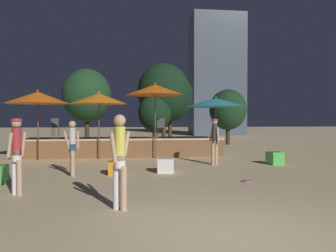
{
  "coord_description": "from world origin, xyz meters",
  "views": [
    {
      "loc": [
        -1.57,
        -4.55,
        1.75
      ],
      "look_at": [
        0.0,
        7.91,
        1.45
      ],
      "focal_mm": 35.0,
      "sensor_mm": 36.0,
      "label": 1
    }
  ],
  "objects_px": {
    "cube_seat_1": "(165,165)",
    "person_2": "(215,139)",
    "person_4": "(17,152)",
    "patio_umbrella_3": "(99,99)",
    "background_tree_0": "(164,92)",
    "background_tree_1": "(170,96)",
    "cube_seat_0": "(275,158)",
    "background_tree_4": "(155,114)",
    "person_0": "(72,146)",
    "bistro_chair_0": "(56,125)",
    "background_tree_3": "(228,110)",
    "bistro_chair_1": "(161,126)",
    "person_1": "(120,157)",
    "patio_umbrella_1": "(155,90)",
    "patio_umbrella_0": "(38,98)",
    "patio_umbrella_2": "(216,103)",
    "frisbee_disc": "(246,181)",
    "cube_seat_3": "(117,168)",
    "background_tree_2": "(87,96)"
  },
  "relations": [
    {
      "from": "person_0",
      "to": "person_4",
      "type": "xyz_separation_m",
      "value": [
        -0.85,
        -2.38,
        0.09
      ]
    },
    {
      "from": "cube_seat_1",
      "to": "patio_umbrella_1",
      "type": "bearing_deg",
      "value": 90.11
    },
    {
      "from": "patio_umbrella_1",
      "to": "background_tree_1",
      "type": "relative_size",
      "value": 0.65
    },
    {
      "from": "person_4",
      "to": "patio_umbrella_2",
      "type": "bearing_deg",
      "value": -96.63
    },
    {
      "from": "patio_umbrella_3",
      "to": "cube_seat_0",
      "type": "xyz_separation_m",
      "value": [
        6.75,
        -2.41,
        -2.34
      ]
    },
    {
      "from": "person_4",
      "to": "person_0",
      "type": "bearing_deg",
      "value": -71.26
    },
    {
      "from": "cube_seat_1",
      "to": "person_2",
      "type": "relative_size",
      "value": 0.33
    },
    {
      "from": "patio_umbrella_1",
      "to": "person_1",
      "type": "xyz_separation_m",
      "value": [
        -1.36,
        -7.92,
        -1.97
      ]
    },
    {
      "from": "background_tree_3",
      "to": "background_tree_1",
      "type": "bearing_deg",
      "value": 157.29
    },
    {
      "from": "cube_seat_0",
      "to": "background_tree_1",
      "type": "xyz_separation_m",
      "value": [
        -2.59,
        10.83,
        3.05
      ]
    },
    {
      "from": "patio_umbrella_3",
      "to": "person_0",
      "type": "height_order",
      "value": "patio_umbrella_3"
    },
    {
      "from": "person_2",
      "to": "background_tree_2",
      "type": "height_order",
      "value": "background_tree_2"
    },
    {
      "from": "patio_umbrella_0",
      "to": "bistro_chair_1",
      "type": "bearing_deg",
      "value": 10.77
    },
    {
      "from": "patio_umbrella_1",
      "to": "background_tree_1",
      "type": "distance_m",
      "value": 8.6
    },
    {
      "from": "patio_umbrella_1",
      "to": "person_4",
      "type": "relative_size",
      "value": 1.88
    },
    {
      "from": "background_tree_0",
      "to": "cube_seat_0",
      "type": "bearing_deg",
      "value": -71.66
    },
    {
      "from": "person_1",
      "to": "bistro_chair_1",
      "type": "height_order",
      "value": "person_1"
    },
    {
      "from": "background_tree_3",
      "to": "bistro_chair_1",
      "type": "bearing_deg",
      "value": -130.73
    },
    {
      "from": "cube_seat_0",
      "to": "background_tree_4",
      "type": "bearing_deg",
      "value": 114.11
    },
    {
      "from": "bistro_chair_1",
      "to": "person_2",
      "type": "bearing_deg",
      "value": 130.33
    },
    {
      "from": "patio_umbrella_3",
      "to": "background_tree_4",
      "type": "bearing_deg",
      "value": 64.9
    },
    {
      "from": "person_4",
      "to": "background_tree_3",
      "type": "distance_m",
      "value": 16.18
    },
    {
      "from": "patio_umbrella_1",
      "to": "cube_seat_3",
      "type": "relative_size",
      "value": 6.03
    },
    {
      "from": "patio_umbrella_1",
      "to": "frisbee_disc",
      "type": "xyz_separation_m",
      "value": [
        2.04,
        -5.55,
        -2.96
      ]
    },
    {
      "from": "patio_umbrella_3",
      "to": "background_tree_0",
      "type": "height_order",
      "value": "background_tree_0"
    },
    {
      "from": "person_1",
      "to": "background_tree_4",
      "type": "distance_m",
      "value": 14.25
    },
    {
      "from": "cube_seat_1",
      "to": "person_2",
      "type": "xyz_separation_m",
      "value": [
        2.04,
        1.51,
        0.75
      ]
    },
    {
      "from": "cube_seat_0",
      "to": "background_tree_4",
      "type": "xyz_separation_m",
      "value": [
        -3.85,
        8.6,
        1.81
      ]
    },
    {
      "from": "cube_seat_1",
      "to": "patio_umbrella_3",
      "type": "bearing_deg",
      "value": 122.76
    },
    {
      "from": "patio_umbrella_3",
      "to": "bistro_chair_0",
      "type": "height_order",
      "value": "patio_umbrella_3"
    },
    {
      "from": "background_tree_3",
      "to": "patio_umbrella_0",
      "type": "bearing_deg",
      "value": -146.28
    },
    {
      "from": "person_0",
      "to": "background_tree_0",
      "type": "distance_m",
      "value": 12.16
    },
    {
      "from": "patio_umbrella_3",
      "to": "background_tree_4",
      "type": "relative_size",
      "value": 0.91
    },
    {
      "from": "cube_seat_3",
      "to": "patio_umbrella_1",
      "type": "bearing_deg",
      "value": 68.5
    },
    {
      "from": "background_tree_1",
      "to": "background_tree_2",
      "type": "distance_m",
      "value": 5.67
    },
    {
      "from": "person_2",
      "to": "bistro_chair_1",
      "type": "bearing_deg",
      "value": -90.65
    },
    {
      "from": "background_tree_0",
      "to": "background_tree_4",
      "type": "height_order",
      "value": "background_tree_0"
    },
    {
      "from": "frisbee_disc",
      "to": "patio_umbrella_1",
      "type": "bearing_deg",
      "value": 110.18
    },
    {
      "from": "cube_seat_0",
      "to": "background_tree_3",
      "type": "bearing_deg",
      "value": 83.32
    },
    {
      "from": "patio_umbrella_3",
      "to": "background_tree_1",
      "type": "height_order",
      "value": "background_tree_1"
    },
    {
      "from": "patio_umbrella_1",
      "to": "cube_seat_1",
      "type": "relative_size",
      "value": 5.84
    },
    {
      "from": "person_0",
      "to": "bistro_chair_0",
      "type": "xyz_separation_m",
      "value": [
        -1.85,
        6.52,
        0.5
      ]
    },
    {
      "from": "person_2",
      "to": "background_tree_0",
      "type": "height_order",
      "value": "background_tree_0"
    },
    {
      "from": "patio_umbrella_0",
      "to": "background_tree_4",
      "type": "height_order",
      "value": "background_tree_4"
    },
    {
      "from": "patio_umbrella_1",
      "to": "patio_umbrella_2",
      "type": "relative_size",
      "value": 1.21
    },
    {
      "from": "patio_umbrella_0",
      "to": "cube_seat_3",
      "type": "height_order",
      "value": "patio_umbrella_0"
    },
    {
      "from": "cube_seat_1",
      "to": "patio_umbrella_2",
      "type": "bearing_deg",
      "value": 54.34
    },
    {
      "from": "frisbee_disc",
      "to": "background_tree_1",
      "type": "distance_m",
      "value": 14.34
    },
    {
      "from": "patio_umbrella_0",
      "to": "frisbee_disc",
      "type": "xyz_separation_m",
      "value": [
        6.93,
        -5.52,
        -2.59
      ]
    },
    {
      "from": "cube_seat_1",
      "to": "person_4",
      "type": "height_order",
      "value": "person_4"
    }
  ]
}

